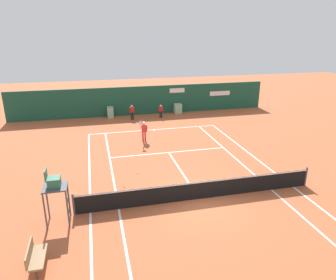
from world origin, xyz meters
name	(u,v)px	position (x,y,z in m)	size (l,w,h in m)	color
ground_plane	(196,193)	(0.00, 0.58, 0.00)	(80.00, 80.00, 0.01)	#B25633
tennis_net	(200,190)	(0.00, 0.00, 0.51)	(12.10, 0.10, 1.07)	#4C4C51
sponsor_back_wall	(143,101)	(0.03, 16.97, 1.34)	(25.00, 1.02, 2.76)	#194C38
umpire_chair	(54,187)	(-6.64, -0.46, 1.76)	(1.00, 1.00, 2.57)	#47474C
player_bench	(35,256)	(-7.19, -3.17, 0.51)	(0.54, 1.37, 0.88)	#38383D
player_on_baseline	(144,130)	(-1.26, 9.07, 0.92)	(0.70, 0.63, 1.76)	red
ball_kid_centre_post	(161,110)	(1.40, 15.22, 0.72)	(0.42, 0.18, 1.26)	black
ball_kid_right_post	(132,111)	(-1.33, 15.22, 0.80)	(0.46, 0.19, 1.39)	black
tennis_ball_mid_court	(124,187)	(-3.52, 2.06, 0.03)	(0.07, 0.07, 0.07)	#CCE033
tennis_ball_near_service_line	(146,145)	(-1.24, 8.20, 0.03)	(0.07, 0.07, 0.07)	#CCE033
tennis_ball_by_sideline	(138,173)	(-2.55, 3.62, 0.03)	(0.07, 0.07, 0.07)	#CCE033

